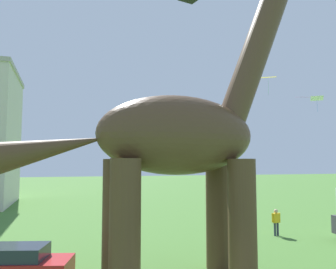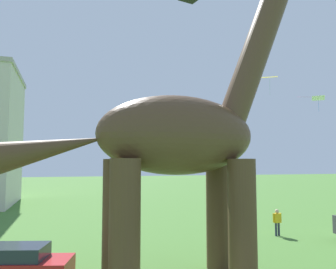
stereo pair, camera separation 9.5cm
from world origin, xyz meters
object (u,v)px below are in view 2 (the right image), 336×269
object	(u,v)px
dinosaur_sculpture	(175,135)
parked_sedan_left	(15,265)
kite_trailing	(318,98)
person_strolling_adult	(277,220)
kite_high_right	(270,77)
kite_mid_center	(306,97)

from	to	relation	value
dinosaur_sculpture	parked_sedan_left	distance (m)	8.04
kite_trailing	dinosaur_sculpture	bearing A→B (deg)	-154.41
person_strolling_adult	kite_high_right	world-z (taller)	kite_high_right
person_strolling_adult	dinosaur_sculpture	bearing A→B (deg)	15.06
kite_high_right	kite_mid_center	world-z (taller)	kite_high_right
kite_high_right	parked_sedan_left	bearing A→B (deg)	-147.29
parked_sedan_left	kite_high_right	xyz separation A→B (m)	(20.20, 12.97, 12.09)
kite_trailing	parked_sedan_left	bearing A→B (deg)	-165.81
dinosaur_sculpture	kite_mid_center	world-z (taller)	dinosaur_sculpture
person_strolling_adult	kite_high_right	xyz separation A→B (m)	(5.03, 7.96, 11.86)
parked_sedan_left	kite_high_right	world-z (taller)	kite_high_right
dinosaur_sculpture	kite_mid_center	bearing A→B (deg)	40.33
parked_sedan_left	kite_mid_center	distance (m)	26.61
dinosaur_sculpture	kite_mid_center	xyz separation A→B (m)	(16.23, 11.85, 4.78)
parked_sedan_left	kite_trailing	size ratio (longest dim) A/B	4.20
parked_sedan_left	person_strolling_adult	bearing A→B (deg)	33.15
person_strolling_adult	kite_trailing	xyz separation A→B (m)	(3.34, -0.34, 8.20)
dinosaur_sculpture	kite_high_right	size ratio (longest dim) A/B	8.61
person_strolling_adult	kite_mid_center	world-z (taller)	kite_mid_center
person_strolling_adult	kite_trailing	world-z (taller)	kite_trailing
kite_trailing	person_strolling_adult	bearing A→B (deg)	174.26
dinosaur_sculpture	person_strolling_adult	size ratio (longest dim) A/B	9.49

